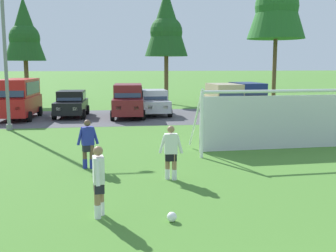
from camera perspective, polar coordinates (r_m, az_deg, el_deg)
The scene contains 16 objects.
ground_plane at distance 18.10m, azimuth 3.12°, elevation -2.40°, with size 400.00×400.00×0.00m, color #477A2D.
parking_lot_strip at distance 27.46m, azimuth -0.91°, elevation 1.38°, with size 52.00×8.40×0.01m, color #4C4C51.
soccer_ball at distance 9.26m, azimuth 0.54°, elevation -12.51°, with size 0.22×0.22×0.22m.
soccer_goal at distance 17.17m, azimuth 15.90°, elevation 1.05°, with size 7.48×2.20×2.57m.
player_defender_far at distance 12.29m, azimuth 0.41°, elevation -3.73°, with size 0.73×0.27×1.64m.
player_winger_left at distance 9.45m, azimuth -9.59°, elevation -7.63°, with size 0.28×0.74×1.64m.
player_trailing_back at distance 13.85m, azimuth -11.06°, elevation -2.49°, with size 0.74×0.36×1.64m.
parked_car_slot_far_left at distance 27.73m, azimuth -20.05°, elevation 3.71°, with size 2.39×4.90×2.52m.
parked_car_slot_left at distance 27.81m, azimuth -13.26°, elevation 3.05°, with size 2.20×4.29×1.72m.
parked_car_slot_center_left at distance 26.88m, azimuth -5.55°, elevation 3.56°, with size 2.39×4.73×2.16m.
parked_car_slot_center at distance 28.09m, azimuth -1.95°, elevation 3.32°, with size 2.05×4.20×1.72m.
parked_car_slot_center_right at distance 27.57m, azimuth 7.87°, elevation 3.64°, with size 2.28×4.67×2.16m.
parked_car_slot_right at distance 29.41m, azimuth 11.03°, elevation 3.87°, with size 2.29×4.68×2.16m.
tree_left_edge at distance 37.03m, azimuth -19.34°, elevation 12.32°, with size 3.37×3.37×8.99m.
tree_mid_left at distance 36.26m, azimuth -0.24°, elevation 13.94°, with size 3.73×3.73×9.95m.
street_lamp at distance 23.04m, azimuth -21.35°, elevation 10.26°, with size 2.00×0.32×8.42m.
Camera 1 is at (-3.60, -2.40, 3.44)m, focal length 43.88 mm.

